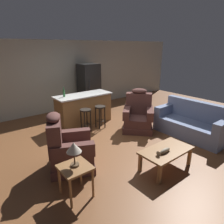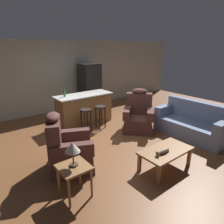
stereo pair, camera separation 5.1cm
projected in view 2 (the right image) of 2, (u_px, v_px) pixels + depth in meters
ground_plane at (110, 137)px, 5.52m from camera, size 12.00×12.00×0.00m
back_wall at (59, 77)px, 7.45m from camera, size 12.00×0.05×2.60m
coffee_table at (166, 152)px, 4.00m from camera, size 1.10×0.60×0.42m
fish_figurine at (163, 151)px, 3.83m from camera, size 0.34×0.10×0.10m
couch at (192, 124)px, 5.50m from camera, size 0.86×1.91×0.94m
recliner_near_lamp at (67, 149)px, 4.01m from camera, size 1.11×1.11×1.20m
recliner_near_island at (138, 116)px, 5.91m from camera, size 1.19×1.19×1.20m
end_table at (74, 171)px, 3.23m from camera, size 0.48×0.48×0.56m
table_lamp at (72, 148)px, 3.12m from camera, size 0.24×0.24×0.41m
kitchen_island at (84, 109)px, 6.38m from camera, size 1.80×0.70×0.95m
bar_stool_left at (86, 116)px, 5.73m from camera, size 0.32×0.32×0.68m
bar_stool_right at (100, 113)px, 6.02m from camera, size 0.32×0.32×0.68m
refrigerator at (90, 87)px, 7.72m from camera, size 0.70×0.69×1.76m
bottle_tall_green at (64, 93)px, 5.92m from camera, size 0.06×0.06×0.29m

